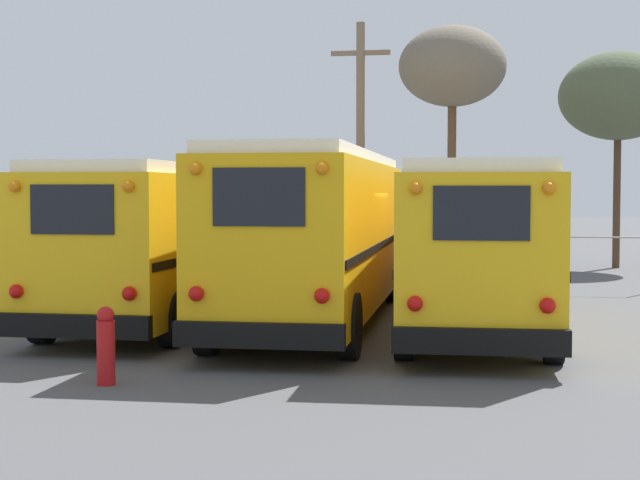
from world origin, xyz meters
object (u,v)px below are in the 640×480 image
utility_pole (360,143)px  bare_tree_1 (618,96)px  school_bus_0 (179,236)px  bare_tree_0 (452,68)px  fire_hydrant (106,345)px  school_bus_2 (474,240)px  school_bus_1 (318,231)px

utility_pole → bare_tree_1: bearing=27.4°
school_bus_0 → bare_tree_0: bare_tree_0 is taller
utility_pole → fire_hydrant: bearing=-92.9°
utility_pole → bare_tree_0: (2.68, 1.39, 2.38)m
school_bus_0 → bare_tree_1: bare_tree_1 is taller
school_bus_2 → fire_hydrant: bearing=-125.1°
bare_tree_0 → fire_hydrant: size_ratio=7.42×
utility_pole → bare_tree_0: 3.84m
bare_tree_0 → bare_tree_1: size_ratio=1.08×
bare_tree_1 → fire_hydrant: size_ratio=6.90×
utility_pole → bare_tree_1: utility_pole is taller
school_bus_0 → school_bus_2: 5.91m
school_bus_2 → school_bus_1: bearing=-177.0°
school_bus_0 → bare_tree_0: size_ratio=1.35×
school_bus_0 → school_bus_2: school_bus_0 is taller
school_bus_0 → school_bus_1: bearing=-9.6°
school_bus_2 → bare_tree_1: (4.28, 15.07, 4.02)m
school_bus_1 → bare_tree_1: size_ratio=1.49×
school_bus_0 → fire_hydrant: bearing=-79.2°
school_bus_1 → bare_tree_1: (7.23, 15.22, 3.88)m
utility_pole → fire_hydrant: size_ratio=7.37×
school_bus_0 → fire_hydrant: 7.09m
school_bus_2 → utility_pole: 11.78m
school_bus_0 → school_bus_2: size_ratio=0.97×
school_bus_2 → utility_pole: (-3.70, 10.93, 2.36)m
bare_tree_1 → school_bus_1: bearing=-115.4°
school_bus_0 → school_bus_1: 3.00m
school_bus_0 → utility_pole: size_ratio=1.36×
utility_pole → bare_tree_0: size_ratio=0.99×
school_bus_1 → utility_pole: utility_pole is taller
school_bus_2 → fire_hydrant: school_bus_2 is taller
utility_pole → school_bus_0: bearing=-101.8°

